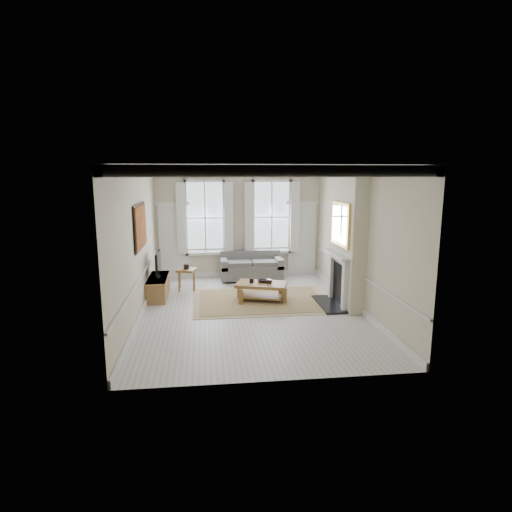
{
  "coord_description": "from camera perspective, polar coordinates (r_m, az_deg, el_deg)",
  "views": [
    {
      "loc": [
        -1.07,
        -9.85,
        3.27
      ],
      "look_at": [
        0.18,
        0.48,
        1.25
      ],
      "focal_mm": 30.0,
      "sensor_mm": 36.0,
      "label": 1
    }
  ],
  "objects": [
    {
      "name": "painting",
      "position": [
        10.33,
        -15.17,
        3.82
      ],
      "size": [
        0.05,
        1.66,
        1.06
      ],
      "primitive_type": "cube",
      "color": "#A4611C",
      "rests_on": "left_wall"
    },
    {
      "name": "window_right",
      "position": [
        13.63,
        2.09,
        5.21
      ],
      "size": [
        1.26,
        0.2,
        2.2
      ],
      "primitive_type": null,
      "color": "#B2BCC6",
      "rests_on": "back_wall"
    },
    {
      "name": "tv",
      "position": [
        11.61,
        -12.92,
        -0.86
      ],
      "size": [
        0.08,
        0.9,
        0.68
      ],
      "color": "black",
      "rests_on": "tv_stand"
    },
    {
      "name": "sofa",
      "position": [
        13.35,
        -0.64,
        -1.59
      ],
      "size": [
        1.9,
        0.92,
        0.87
      ],
      "color": "#5D5D5A",
      "rests_on": "floor"
    },
    {
      "name": "side_table",
      "position": [
        12.31,
        -9.25,
        -2.22
      ],
      "size": [
        0.6,
        0.6,
        0.6
      ],
      "rotation": [
        0.0,
        0.0,
        -0.28
      ],
      "color": "brown",
      "rests_on": "floor"
    },
    {
      "name": "ceramic_pot_a",
      "position": [
        11.07,
        -0.59,
        -3.31
      ],
      "size": [
        0.12,
        0.12,
        0.12
      ],
      "primitive_type": "cylinder",
      "color": "black",
      "rests_on": "coffee_table"
    },
    {
      "name": "bowl",
      "position": [
        11.16,
        0.91,
        -3.31
      ],
      "size": [
        0.37,
        0.37,
        0.07
      ],
      "primitive_type": "imported",
      "rotation": [
        0.0,
        0.0,
        -0.41
      ],
      "color": "black",
      "rests_on": "coffee_table"
    },
    {
      "name": "window_left",
      "position": [
        13.47,
        -6.8,
        5.07
      ],
      "size": [
        1.26,
        0.2,
        2.2
      ],
      "primitive_type": null,
      "color": "#B2BCC6",
      "rests_on": "back_wall"
    },
    {
      "name": "rug",
      "position": [
        11.2,
        0.72,
        -5.93
      ],
      "size": [
        3.5,
        2.6,
        0.02
      ],
      "primitive_type": "cube",
      "color": "#9A7E4F",
      "rests_on": "floor"
    },
    {
      "name": "chimney_breast",
      "position": [
        10.75,
        12.16,
        2.35
      ],
      "size": [
        0.35,
        1.7,
        3.38
      ],
      "primitive_type": "cube",
      "color": "beige",
      "rests_on": "floor"
    },
    {
      "name": "ceiling",
      "position": [
        9.91,
        -0.7,
        11.74
      ],
      "size": [
        7.2,
        7.2,
        0.0
      ],
      "primitive_type": "plane",
      "rotation": [
        3.14,
        0.0,
        0.0
      ],
      "color": "white",
      "rests_on": "back_wall"
    },
    {
      "name": "fireplace",
      "position": [
        10.87,
        10.83,
        -2.72
      ],
      "size": [
        0.21,
        1.45,
        1.33
      ],
      "color": "silver",
      "rests_on": "floor"
    },
    {
      "name": "right_wall",
      "position": [
        10.63,
        13.41,
        2.19
      ],
      "size": [
        0.0,
        7.2,
        7.2
      ],
      "primitive_type": "plane",
      "rotation": [
        1.57,
        0.0,
        -1.57
      ],
      "color": "beige",
      "rests_on": "floor"
    },
    {
      "name": "door_left",
      "position": [
        13.61,
        -10.95,
        1.82
      ],
      "size": [
        0.9,
        0.08,
        2.3
      ],
      "primitive_type": "cube",
      "color": "silver",
      "rests_on": "floor"
    },
    {
      "name": "door_right",
      "position": [
        13.93,
        6.13,
        2.17
      ],
      "size": [
        0.9,
        0.08,
        2.3
      ],
      "primitive_type": "cube",
      "color": "silver",
      "rests_on": "floor"
    },
    {
      "name": "ceramic_pot_b",
      "position": [
        11.04,
        1.79,
        -3.4
      ],
      "size": [
        0.14,
        0.14,
        0.1
      ],
      "primitive_type": "cylinder",
      "color": "black",
      "rests_on": "coffee_table"
    },
    {
      "name": "floor",
      "position": [
        10.43,
        -0.66,
        -7.28
      ],
      "size": [
        7.2,
        7.2,
        0.0
      ],
      "primitive_type": "plane",
      "color": "#B7B5AD",
      "rests_on": "ground"
    },
    {
      "name": "tv_stand",
      "position": [
        11.76,
        -12.89,
        -4.05
      ],
      "size": [
        0.49,
        1.53,
        0.55
      ],
      "primitive_type": "cube",
      "color": "brown",
      "rests_on": "floor"
    },
    {
      "name": "back_wall",
      "position": [
        13.58,
        -2.34,
        4.34
      ],
      "size": [
        5.2,
        0.0,
        5.2
      ],
      "primitive_type": "plane",
      "rotation": [
        1.57,
        0.0,
        0.0
      ],
      "color": "beige",
      "rests_on": "floor"
    },
    {
      "name": "mirror",
      "position": [
        10.64,
        11.14,
        4.2
      ],
      "size": [
        0.06,
        1.26,
        1.06
      ],
      "primitive_type": "cube",
      "color": "gold",
      "rests_on": "chimney_breast"
    },
    {
      "name": "coffee_table",
      "position": [
        11.09,
        0.72,
        -4.03
      ],
      "size": [
        1.44,
        1.09,
        0.48
      ],
      "rotation": [
        0.0,
        0.0,
        -0.31
      ],
      "color": "brown",
      "rests_on": "rug"
    },
    {
      "name": "hearth",
      "position": [
        11.0,
        9.7,
        -6.34
      ],
      "size": [
        0.55,
        1.5,
        0.05
      ],
      "primitive_type": "cube",
      "color": "black",
      "rests_on": "floor"
    },
    {
      "name": "left_wall",
      "position": [
        10.09,
        -15.53,
        1.63
      ],
      "size": [
        0.0,
        7.2,
        7.2
      ],
      "primitive_type": "plane",
      "rotation": [
        1.57,
        0.0,
        1.57
      ],
      "color": "beige",
      "rests_on": "floor"
    }
  ]
}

